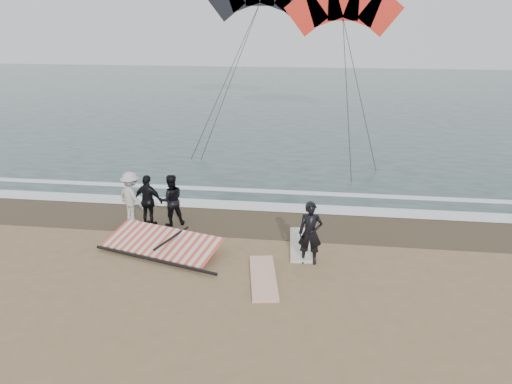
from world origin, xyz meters
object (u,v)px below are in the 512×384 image
man_main (310,233)px  board_white (263,277)px  sail_rig (162,243)px  board_cream (301,244)px

man_main → board_white: size_ratio=0.77×
board_white → sail_rig: sail_rig is taller
board_cream → sail_rig: (-4.09, -0.80, 0.14)m
man_main → sail_rig: 4.46m
board_white → board_cream: 2.35m
man_main → sail_rig: (-4.39, 0.28, -0.71)m
man_main → board_cream: (-0.30, 1.07, -0.86)m
board_cream → man_main: bearing=-78.7°
man_main → board_white: 1.83m
board_white → man_main: bearing=33.4°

